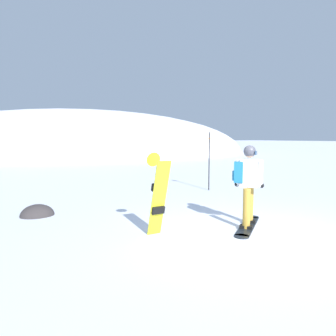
{
  "coord_description": "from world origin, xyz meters",
  "views": [
    {
      "loc": [
        -4.3,
        -4.28,
        1.87
      ],
      "look_at": [
        0.16,
        3.54,
        1.0
      ],
      "focal_mm": 33.68,
      "sensor_mm": 36.0,
      "label": 1
    }
  ],
  "objects_px": {
    "snowboarder_main": "(247,183)",
    "spare_snowboard": "(158,194)",
    "rock_mid": "(37,216)",
    "piste_marker_near": "(209,157)"
  },
  "relations": [
    {
      "from": "snowboarder_main",
      "to": "rock_mid",
      "type": "height_order",
      "value": "snowboarder_main"
    },
    {
      "from": "rock_mid",
      "to": "snowboarder_main",
      "type": "bearing_deg",
      "value": -40.28
    },
    {
      "from": "spare_snowboard",
      "to": "rock_mid",
      "type": "relative_size",
      "value": 2.03
    },
    {
      "from": "snowboarder_main",
      "to": "spare_snowboard",
      "type": "bearing_deg",
      "value": 170.71
    },
    {
      "from": "snowboarder_main",
      "to": "piste_marker_near",
      "type": "distance_m",
      "value": 4.62
    },
    {
      "from": "snowboarder_main",
      "to": "spare_snowboard",
      "type": "distance_m",
      "value": 1.98
    },
    {
      "from": "snowboarder_main",
      "to": "piste_marker_near",
      "type": "height_order",
      "value": "piste_marker_near"
    },
    {
      "from": "spare_snowboard",
      "to": "rock_mid",
      "type": "distance_m",
      "value": 3.45
    },
    {
      "from": "snowboarder_main",
      "to": "spare_snowboard",
      "type": "height_order",
      "value": "snowboarder_main"
    },
    {
      "from": "piste_marker_near",
      "to": "rock_mid",
      "type": "relative_size",
      "value": 2.66
    }
  ]
}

